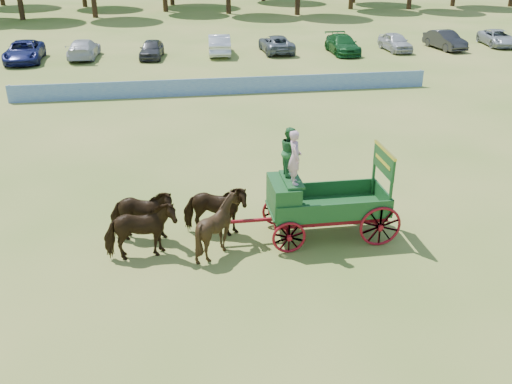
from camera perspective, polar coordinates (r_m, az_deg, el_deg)
The scene contains 8 objects.
ground at distance 19.84m, azimuth 5.40°, elevation -3.62°, with size 160.00×160.00×0.00m, color #9F8F48.
horse_lead_left at distance 17.95m, azimuth -11.48°, elevation -3.90°, with size 1.01×2.22×1.87m, color #311F0D.
horse_lead_right at distance 18.92m, azimuth -11.39°, elevation -2.32°, with size 1.01×2.22×1.87m, color #311F0D.
horse_wheel_left at distance 17.96m, azimuth -3.82°, elevation -3.40°, with size 1.52×1.70×1.88m, color #311F0D.
horse_wheel_right at distance 18.93m, azimuth -4.13°, elevation -1.85°, with size 1.01×2.22×1.87m, color #311F0D.
farm_dray at distance 18.56m, azimuth 5.02°, elevation 0.17°, with size 6.00×2.00×3.88m.
sponsor_banner at distance 36.16m, azimuth -3.06°, elevation 10.53°, with size 26.00×0.08×1.05m, color #1E4CA5.
parked_cars at distance 48.05m, azimuth -5.57°, elevation 14.30°, with size 53.03×6.65×1.65m.
Camera 1 is at (-4.52, -16.88, 9.40)m, focal length 40.00 mm.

